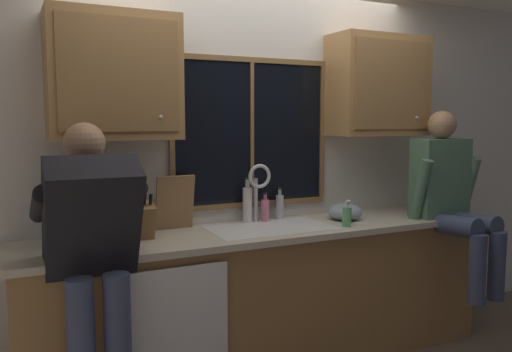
{
  "coord_description": "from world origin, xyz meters",
  "views": [
    {
      "loc": [
        -1.52,
        -3.22,
        1.61
      ],
      "look_at": [
        -0.1,
        -0.3,
        1.26
      ],
      "focal_mm": 36.29,
      "sensor_mm": 36.0,
      "label": 1
    }
  ],
  "objects": [
    {
      "name": "back_wall",
      "position": [
        0.0,
        0.06,
        1.27
      ],
      "size": [
        5.5,
        0.12,
        2.55
      ],
      "primitive_type": "cube",
      "color": "silver",
      "rests_on": "floor"
    },
    {
      "name": "window_glass",
      "position": [
        0.0,
        -0.01,
        1.52
      ],
      "size": [
        1.1,
        0.02,
        0.95
      ],
      "primitive_type": "cube",
      "color": "black"
    },
    {
      "name": "window_frame_top",
      "position": [
        0.0,
        -0.02,
        2.02
      ],
      "size": [
        1.17,
        0.02,
        0.04
      ],
      "primitive_type": "cube",
      "color": "brown"
    },
    {
      "name": "window_frame_bottom",
      "position": [
        0.0,
        -0.02,
        1.03
      ],
      "size": [
        1.17,
        0.02,
        0.04
      ],
      "primitive_type": "cube",
      "color": "brown"
    },
    {
      "name": "window_frame_left",
      "position": [
        -0.56,
        -0.02,
        1.52
      ],
      "size": [
        0.03,
        0.02,
        0.95
      ],
      "primitive_type": "cube",
      "color": "brown"
    },
    {
      "name": "window_frame_right",
      "position": [
        0.57,
        -0.02,
        1.52
      ],
      "size": [
        0.03,
        0.02,
        0.95
      ],
      "primitive_type": "cube",
      "color": "brown"
    },
    {
      "name": "window_mullion_center",
      "position": [
        0.0,
        -0.02,
        1.52
      ],
      "size": [
        0.02,
        0.02,
        0.95
      ],
      "primitive_type": "cube",
      "color": "brown"
    },
    {
      "name": "lower_cabinet_run",
      "position": [
        0.0,
        -0.29,
        0.44
      ],
      "size": [
        3.1,
        0.58,
        0.88
      ],
      "primitive_type": "cube",
      "color": "olive",
      "rests_on": "floor"
    },
    {
      "name": "countertop",
      "position": [
        0.0,
        -0.31,
        0.9
      ],
      "size": [
        3.16,
        0.62,
        0.04
      ],
      "primitive_type": "cube",
      "color": "beige",
      "rests_on": "lower_cabinet_run"
    },
    {
      "name": "dishwasher_front",
      "position": [
        -0.74,
        -0.61,
        0.46
      ],
      "size": [
        0.6,
        0.02,
        0.74
      ],
      "primitive_type": "cube",
      "color": "white"
    },
    {
      "name": "upper_cabinet_left",
      "position": [
        -0.94,
        -0.17,
        1.86
      ],
      "size": [
        0.73,
        0.36,
        0.72
      ],
      "color": "#A87A47"
    },
    {
      "name": "upper_cabinet_right",
      "position": [
        0.95,
        -0.17,
        1.86
      ],
      "size": [
        0.73,
        0.36,
        0.72
      ],
      "color": "#A87A47"
    },
    {
      "name": "sink",
      "position": [
        0.0,
        -0.3,
        0.82
      ],
      "size": [
        0.8,
        0.46,
        0.21
      ],
      "color": "silver",
      "rests_on": "lower_cabinet_run"
    },
    {
      "name": "faucet",
      "position": [
        0.01,
        -0.12,
        1.17
      ],
      "size": [
        0.18,
        0.09,
        0.4
      ],
      "color": "silver",
      "rests_on": "countertop"
    },
    {
      "name": "person_standing",
      "position": [
        -1.16,
        -0.64,
        0.98
      ],
      "size": [
        0.53,
        0.66,
        1.6
      ],
      "color": "#384260",
      "rests_on": "floor"
    },
    {
      "name": "person_sitting_on_counter",
      "position": [
        1.29,
        -0.57,
        1.1
      ],
      "size": [
        0.54,
        0.6,
        1.26
      ],
      "color": "#384260",
      "rests_on": "countertop"
    },
    {
      "name": "knife_block",
      "position": [
        -0.82,
        -0.27,
        1.03
      ],
      "size": [
        0.12,
        0.18,
        0.32
      ],
      "color": "olive",
      "rests_on": "countertop"
    },
    {
      "name": "cutting_board",
      "position": [
        -0.57,
        -0.09,
        1.09
      ],
      "size": [
        0.24,
        0.09,
        0.35
      ],
      "primitive_type": "cube",
      "rotation": [
        0.21,
        0.0,
        0.0
      ],
      "color": "#997047",
      "rests_on": "countertop"
    },
    {
      "name": "mixing_bowl",
      "position": [
        0.6,
        -0.28,
        0.97
      ],
      "size": [
        0.24,
        0.24,
        0.12
      ],
      "primitive_type": "ellipsoid",
      "color": "#8C99A8",
      "rests_on": "countertop"
    },
    {
      "name": "soap_dispenser",
      "position": [
        0.47,
        -0.48,
        0.99
      ],
      "size": [
        0.06,
        0.07,
        0.18
      ],
      "color": "#59A566",
      "rests_on": "countertop"
    },
    {
      "name": "bottle_green_glass",
      "position": [
        0.19,
        -0.07,
        1.01
      ],
      "size": [
        0.05,
        0.05,
        0.22
      ],
      "color": "#B7B7BC",
      "rests_on": "countertop"
    },
    {
      "name": "bottle_tall_clear",
      "position": [
        0.06,
        -0.1,
        1.0
      ],
      "size": [
        0.05,
        0.05,
        0.2
      ],
      "color": "pink",
      "rests_on": "countertop"
    },
    {
      "name": "bottle_amber_small",
      "position": [
        -0.06,
        -0.08,
        1.05
      ],
      "size": [
        0.07,
        0.07,
        0.31
      ],
      "color": "silver",
      "rests_on": "countertop"
    }
  ]
}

